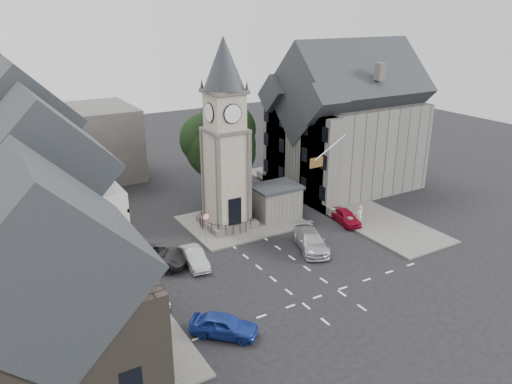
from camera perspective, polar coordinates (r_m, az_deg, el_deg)
ground at (r=38.43m, az=2.26°, el=-8.05°), size 120.00×120.00×0.00m
pavement_west at (r=39.28m, az=-18.47°, el=-8.40°), size 6.00×30.00×0.14m
pavement_east at (r=50.78m, az=8.77°, el=-0.91°), size 6.00×26.00×0.14m
central_island at (r=45.26m, az=-1.63°, el=-3.36°), size 10.00×8.00×0.16m
road_markings at (r=34.57m, az=7.30°, el=-11.72°), size 20.00×8.00×0.01m
clock_tower at (r=41.98m, az=-3.54°, el=6.32°), size 4.86×4.86×16.25m
stone_shelter at (r=45.87m, az=2.26°, el=-1.05°), size 4.30×3.30×3.08m
town_tree at (r=47.47m, az=-4.14°, el=6.53°), size 7.20×7.20×10.80m
warning_sign_post at (r=40.44m, az=-5.72°, el=-3.44°), size 0.70×0.19×2.85m
terrace_pink at (r=45.91m, az=-25.87°, el=3.53°), size 8.10×7.60×12.80m
terrace_cream at (r=38.25m, az=-24.59°, el=0.65°), size 8.10×7.60×12.80m
terrace_tudor at (r=30.91m, az=-22.58°, el=-4.31°), size 8.10×7.60×12.00m
building_sw_stone at (r=23.27m, az=-22.35°, el=-15.11°), size 8.60×7.60×10.40m
backdrop_west at (r=58.44m, az=-23.36°, el=4.52°), size 20.00×10.00×8.00m
east_building at (r=53.40m, az=10.12°, el=7.03°), size 14.40×11.40×12.60m
east_boundary_wall at (r=50.51m, az=4.90°, el=-0.39°), size 0.40×16.00×0.90m
flagpole at (r=43.27m, az=8.46°, el=5.03°), size 3.68×0.10×2.74m
car_west_blue at (r=30.45m, az=-3.70°, el=-14.95°), size 4.04×3.99×1.38m
car_west_silver at (r=32.97m, az=-13.93°, el=-12.45°), size 4.46×1.57×1.47m
car_west_grey at (r=38.44m, az=-11.95°, el=-7.17°), size 6.09×5.59×1.58m
car_island_silver at (r=37.99m, az=-7.07°, el=-7.46°), size 1.76×4.01×1.28m
car_island_east at (r=40.34m, az=6.26°, el=-5.56°), size 3.61×5.41×1.46m
car_east_red at (r=45.50m, az=10.24°, el=-2.80°), size 2.18×3.95×1.27m
pedestrian at (r=45.13m, az=11.74°, el=-2.68°), size 0.76×0.56×1.90m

